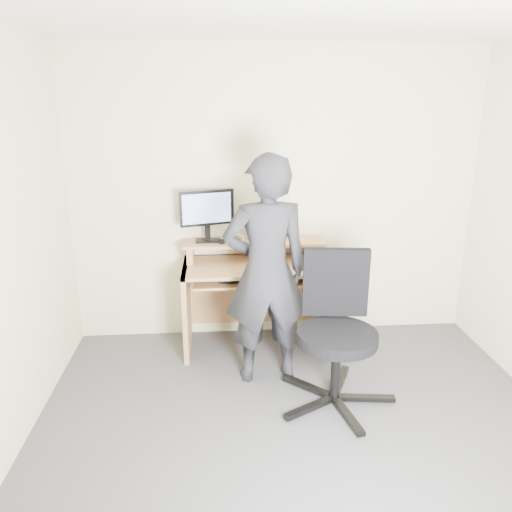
{
  "coord_description": "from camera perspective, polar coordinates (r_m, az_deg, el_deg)",
  "views": [
    {
      "loc": [
        -0.5,
        -2.46,
        2.08
      ],
      "look_at": [
        -0.22,
        1.05,
        0.95
      ],
      "focal_mm": 35.0,
      "sensor_mm": 36.0,
      "label": 1
    }
  ],
  "objects": [
    {
      "name": "ground",
      "position": [
        3.26,
        5.8,
        -21.95
      ],
      "size": [
        3.5,
        3.5,
        0.0
      ],
      "primitive_type": "plane",
      "color": "#4B4B4F",
      "rests_on": "ground"
    },
    {
      "name": "back_wall",
      "position": [
        4.32,
        2.27,
        6.69
      ],
      "size": [
        3.5,
        0.02,
        2.5
      ],
      "primitive_type": "cube",
      "color": "beige",
      "rests_on": "ground"
    },
    {
      "name": "desk",
      "position": [
        4.28,
        -0.17,
        -3.17
      ],
      "size": [
        1.2,
        0.6,
        0.91
      ],
      "color": "tan",
      "rests_on": "ground"
    },
    {
      "name": "monitor",
      "position": [
        4.17,
        -5.62,
        5.12
      ],
      "size": [
        0.45,
        0.16,
        0.44
      ],
      "rotation": [
        0.0,
        0.0,
        0.29
      ],
      "color": "black",
      "rests_on": "desk"
    },
    {
      "name": "external_drive",
      "position": [
        4.26,
        0.25,
        3.23
      ],
      "size": [
        0.09,
        0.14,
        0.2
      ],
      "primitive_type": "cube",
      "rotation": [
        0.0,
        0.0,
        -0.13
      ],
      "color": "black",
      "rests_on": "desk"
    },
    {
      "name": "travel_mug",
      "position": [
        4.22,
        2.17,
        3.06
      ],
      "size": [
        0.11,
        0.11,
        0.19
      ],
      "primitive_type": "cylinder",
      "rotation": [
        0.0,
        0.0,
        0.34
      ],
      "color": "silver",
      "rests_on": "desk"
    },
    {
      "name": "smartphone",
      "position": [
        4.23,
        2.48,
        1.76
      ],
      "size": [
        0.09,
        0.14,
        0.01
      ],
      "primitive_type": "cube",
      "rotation": [
        0.0,
        0.0,
        0.22
      ],
      "color": "black",
      "rests_on": "desk"
    },
    {
      "name": "charger",
      "position": [
        4.16,
        -3.96,
        1.65
      ],
      "size": [
        0.05,
        0.05,
        0.03
      ],
      "primitive_type": "cube",
      "rotation": [
        0.0,
        0.0,
        0.26
      ],
      "color": "black",
      "rests_on": "desk"
    },
    {
      "name": "headphones",
      "position": [
        4.28,
        -2.38,
        2.02
      ],
      "size": [
        0.18,
        0.17,
        0.06
      ],
      "primitive_type": "torus",
      "rotation": [
        0.26,
        0.0,
        -0.14
      ],
      "color": "silver",
      "rests_on": "desk"
    },
    {
      "name": "keyboard",
      "position": [
        4.08,
        -0.97,
        -2.49
      ],
      "size": [
        0.46,
        0.18,
        0.03
      ],
      "primitive_type": "cube",
      "rotation": [
        0.0,
        0.0,
        0.01
      ],
      "color": "black",
      "rests_on": "desk"
    },
    {
      "name": "mouse",
      "position": [
        4.08,
        4.99,
        -1.01
      ],
      "size": [
        0.11,
        0.09,
        0.04
      ],
      "primitive_type": "ellipsoid",
      "rotation": [
        0.0,
        0.0,
        0.29
      ],
      "color": "black",
      "rests_on": "desk"
    },
    {
      "name": "office_chair",
      "position": [
        3.53,
        9.17,
        -7.74
      ],
      "size": [
        0.82,
        0.83,
        1.05
      ],
      "rotation": [
        0.0,
        0.0,
        -0.12
      ],
      "color": "black",
      "rests_on": "ground"
    },
    {
      "name": "person",
      "position": [
        3.63,
        1.15,
        -1.82
      ],
      "size": [
        0.66,
        0.47,
        1.72
      ],
      "primitive_type": "imported",
      "rotation": [
        0.0,
        0.0,
        3.24
      ],
      "color": "black",
      "rests_on": "ground"
    }
  ]
}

